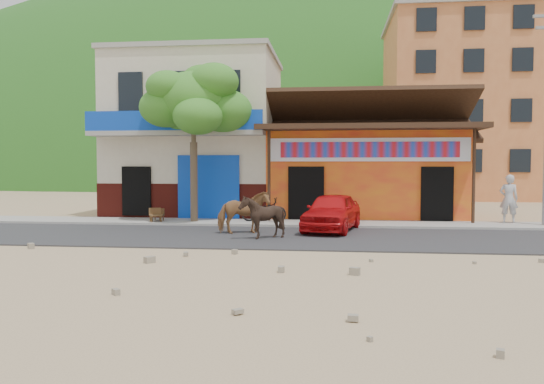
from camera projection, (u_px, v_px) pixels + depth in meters
The scene contains 15 objects.
ground at pixel (308, 251), 13.90m from camera, with size 120.00×120.00×0.00m, color #9E825B.
road at pixel (312, 238), 16.38m from camera, with size 60.00×5.00×0.04m, color #28282B.
sidewalk at pixel (315, 224), 19.85m from camera, with size 60.00×2.00×0.12m, color gray.
dance_club at pixel (364, 175), 23.50m from camera, with size 8.00×6.00×3.60m, color orange.
cafe_building at pixel (198, 138), 24.26m from camera, with size 7.00×6.00×7.00m, color beige.
apartment_front at pixel (456, 110), 36.37m from camera, with size 9.00×9.00×12.00m, color #CC723F.
hillside at pixel (329, 102), 82.72m from camera, with size 100.00×40.00×24.00m, color #194C14.
tree at pixel (194, 142), 20.01m from camera, with size 3.00×3.00×6.00m, color #2D721E, non-canonical shape.
cow_tan at pixel (243, 212), 17.16m from camera, with size 0.75×1.64×1.38m, color #9D6B3E.
cow_dark at pixel (262, 217), 15.98m from camera, with size 1.07×1.20×1.32m, color black.
red_car at pixel (332, 212), 17.97m from camera, with size 1.52×3.77×1.28m, color red.
scooter at pixel (264, 210), 20.04m from camera, with size 0.60×1.73×0.91m, color black.
pedestrian at pixel (509, 199), 19.58m from camera, with size 0.65×0.43×1.79m, color #BCBCBC.
cafe_chair_left at pixel (158, 210), 20.26m from camera, with size 0.41×0.41×0.87m, color #51321B, non-canonical shape.
cafe_chair_right at pixel (156, 209), 19.96m from camera, with size 0.45×0.45×0.97m, color #54381C, non-canonical shape.
Camera 1 is at (0.63, -13.81, 2.29)m, focal length 35.00 mm.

